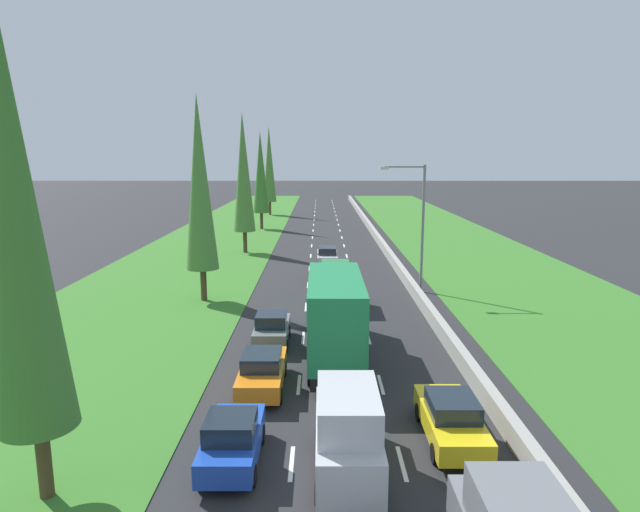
{
  "coord_description": "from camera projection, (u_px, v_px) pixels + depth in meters",
  "views": [
    {
      "loc": [
        -0.85,
        -0.64,
        9.61
      ],
      "look_at": [
        -0.63,
        43.37,
        1.42
      ],
      "focal_mm": 30.35,
      "sensor_mm": 36.0,
      "label": 1
    }
  ],
  "objects": [
    {
      "name": "ground_plane",
      "position": [
        325.0,
        241.0,
        61.38
      ],
      "size": [
        300.0,
        300.0,
        0.0
      ],
      "primitive_type": "plane",
      "color": "#28282B",
      "rests_on": "ground"
    },
    {
      "name": "grass_verge_right",
      "position": [
        451.0,
        241.0,
        61.44
      ],
      "size": [
        14.0,
        140.0,
        0.04
      ],
      "primitive_type": "cube",
      "color": "#387528",
      "rests_on": "ground"
    },
    {
      "name": "blue_hatchback_left_lane",
      "position": [
        230.0,
        440.0,
        16.94
      ],
      "size": [
        1.74,
        3.9,
        1.72
      ],
      "color": "#1E47B7",
      "rests_on": "ground"
    },
    {
      "name": "red_sedan_centre_lane",
      "position": [
        327.0,
        273.0,
        41.21
      ],
      "size": [
        1.82,
        4.5,
        1.64
      ],
      "color": "red",
      "rests_on": "ground"
    },
    {
      "name": "grey_hatchback_left_lane",
      "position": [
        269.0,
        329.0,
        27.78
      ],
      "size": [
        1.74,
        3.9,
        1.72
      ],
      "color": "slate",
      "rests_on": "ground"
    },
    {
      "name": "poplar_tree_nearest",
      "position": [
        18.0,
        240.0,
        14.07
      ],
      "size": [
        2.12,
        2.12,
        12.78
      ],
      "color": "#4C3823",
      "rests_on": "ground"
    },
    {
      "name": "poplar_tree_fifth",
      "position": [
        267.0,
        164.0,
        87.3
      ],
      "size": [
        2.16,
        2.16,
        14.26
      ],
      "color": "#4C3823",
      "rests_on": "ground"
    },
    {
      "name": "poplar_tree_fourth",
      "position": [
        258.0,
        173.0,
        70.37
      ],
      "size": [
        2.12,
        2.12,
        12.71
      ],
      "color": "#4C3823",
      "rests_on": "ground"
    },
    {
      "name": "yellow_sedan_right_lane",
      "position": [
        448.0,
        418.0,
        18.4
      ],
      "size": [
        1.82,
        4.5,
        1.64
      ],
      "color": "yellow",
      "rests_on": "ground"
    },
    {
      "name": "orange_sedan_left_lane",
      "position": [
        260.0,
        371.0,
        22.46
      ],
      "size": [
        1.82,
        4.5,
        1.64
      ],
      "color": "orange",
      "rests_on": "ground"
    },
    {
      "name": "grass_verge_left",
      "position": [
        214.0,
        241.0,
        61.31
      ],
      "size": [
        14.0,
        140.0,
        0.04
      ],
      "primitive_type": "cube",
      "color": "#387528",
      "rests_on": "ground"
    },
    {
      "name": "green_box_truck_centre_lane",
      "position": [
        332.0,
        315.0,
        25.61
      ],
      "size": [
        2.46,
        9.4,
        4.18
      ],
      "color": "black",
      "rests_on": "ground"
    },
    {
      "name": "street_light_mast",
      "position": [
        415.0,
        219.0,
        37.85
      ],
      "size": [
        3.2,
        0.28,
        9.0
      ],
      "color": "gray",
      "rests_on": "ground"
    },
    {
      "name": "lane_markings",
      "position": [
        325.0,
        241.0,
        61.38
      ],
      "size": [
        3.64,
        116.0,
        0.01
      ],
      "color": "white",
      "rests_on": "ground"
    },
    {
      "name": "poplar_tree_third",
      "position": [
        241.0,
        173.0,
        52.81
      ],
      "size": [
        2.14,
        2.14,
        13.79
      ],
      "color": "#4C3823",
      "rests_on": "ground"
    },
    {
      "name": "poplar_tree_second",
      "position": [
        197.0,
        184.0,
        34.92
      ],
      "size": [
        2.14,
        2.14,
        13.54
      ],
      "color": "#4C3823",
      "rests_on": "ground"
    },
    {
      "name": "median_barrier",
      "position": [
        375.0,
        238.0,
        61.33
      ],
      "size": [
        0.44,
        120.0,
        0.85
      ],
      "primitive_type": "cube",
      "color": "#9E9B93",
      "rests_on": "ground"
    },
    {
      "name": "green_van_centre_lane",
      "position": [
        333.0,
        284.0,
        35.07
      ],
      "size": [
        1.96,
        4.9,
        2.82
      ],
      "color": "#237A33",
      "rests_on": "ground"
    },
    {
      "name": "silver_sedan_centre_lane",
      "position": [
        325.0,
        256.0,
        48.04
      ],
      "size": [
        1.82,
        4.5,
        1.64
      ],
      "color": "silver",
      "rests_on": "ground"
    },
    {
      "name": "silver_van_centre_lane",
      "position": [
        345.0,
        432.0,
        16.32
      ],
      "size": [
        1.96,
        4.9,
        2.82
      ],
      "color": "silver",
      "rests_on": "ground"
    }
  ]
}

